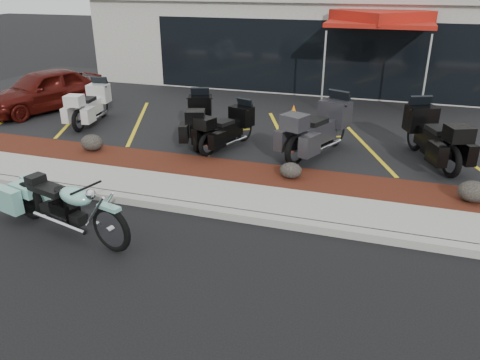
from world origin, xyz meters
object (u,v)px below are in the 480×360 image
(parked_car, at_px, (44,90))
(hero_cruiser, at_px, (111,222))
(traffic_cone, at_px, (294,111))
(popup_canopy, at_px, (381,19))
(touring_white, at_px, (101,97))

(parked_car, bearing_deg, hero_cruiser, -24.67)
(traffic_cone, xyz_separation_m, popup_canopy, (2.19, 2.66, 2.55))
(hero_cruiser, height_order, traffic_cone, hero_cruiser)
(touring_white, relative_size, popup_canopy, 0.64)
(parked_car, bearing_deg, touring_white, 17.06)
(parked_car, xyz_separation_m, traffic_cone, (7.87, 1.58, -0.45))
(hero_cruiser, xyz_separation_m, popup_canopy, (3.45, 10.91, 2.37))
(hero_cruiser, xyz_separation_m, touring_white, (-4.40, 6.53, 0.24))
(hero_cruiser, distance_m, traffic_cone, 8.34)
(touring_white, bearing_deg, hero_cruiser, -154.62)
(traffic_cone, relative_size, popup_canopy, 0.12)
(touring_white, relative_size, traffic_cone, 5.17)
(hero_cruiser, height_order, touring_white, touring_white)
(popup_canopy, bearing_deg, traffic_cone, -130.26)
(hero_cruiser, height_order, popup_canopy, popup_canopy)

